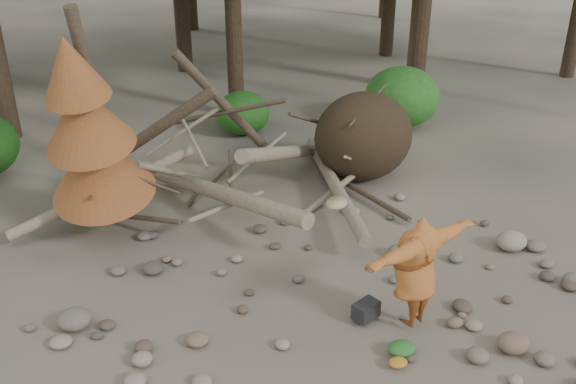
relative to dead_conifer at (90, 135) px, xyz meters
name	(u,v)px	position (x,y,z in m)	size (l,w,h in m)	color
ground	(326,310)	(3.12, -3.37, -2.11)	(120.00, 120.00, 0.00)	#514C44
deadfall_pile	(340,142)	(5.13, 0.87, -1.16)	(8.55, 5.24, 3.30)	#332619
dead_conifer	(90,135)	(0.00, 0.00, 0.00)	(2.06, 2.16, 4.35)	#4C3F30
bush_mid	(243,113)	(3.92, 4.43, -1.55)	(1.40, 1.40, 1.12)	#235F1B
bush_right	(402,97)	(8.12, 3.63, -1.31)	(2.00, 2.00, 1.60)	#2C7023
frisbee_thrower	(416,271)	(4.19, -4.13, -1.12)	(2.53, 1.26, 2.20)	#AC5D26
backpack	(366,313)	(3.60, -3.80, -1.98)	(0.40, 0.26, 0.26)	black
cloth_green	(402,351)	(3.75, -4.69, -2.04)	(0.40, 0.34, 0.15)	#2A6729
cloth_orange	(398,365)	(3.57, -4.91, -2.06)	(0.27, 0.22, 0.10)	#B2721E
boulder_front_right	(513,343)	(5.31, -5.13, -1.97)	(0.47, 0.42, 0.28)	brown
boulder_mid_right	(512,241)	(7.01, -2.77, -1.94)	(0.56, 0.51, 0.34)	gray
boulder_mid_left	(75,319)	(-0.64, -2.53, -1.95)	(0.52, 0.47, 0.31)	#665F56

